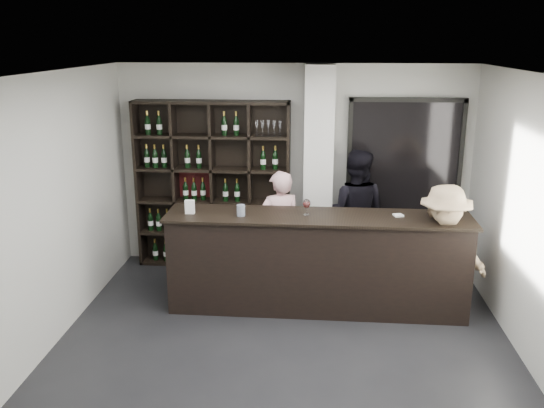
# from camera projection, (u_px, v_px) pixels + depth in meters

# --- Properties ---
(floor) EXTENTS (5.00, 5.50, 0.01)m
(floor) POSITION_uv_depth(u_px,v_px,m) (282.00, 358.00, 6.04)
(floor) COLOR black
(floor) RESTS_ON ground
(wine_shelf) EXTENTS (2.20, 0.35, 2.40)m
(wine_shelf) POSITION_uv_depth(u_px,v_px,m) (213.00, 185.00, 8.24)
(wine_shelf) COLOR black
(wine_shelf) RESTS_ON floor
(structural_column) EXTENTS (0.40, 0.40, 2.90)m
(structural_column) POSITION_uv_depth(u_px,v_px,m) (318.00, 171.00, 7.97)
(structural_column) COLOR silver
(structural_column) RESTS_ON floor
(glass_panel) EXTENTS (1.60, 0.08, 2.10)m
(glass_panel) POSITION_uv_depth(u_px,v_px,m) (403.00, 173.00, 8.11)
(glass_panel) COLOR black
(glass_panel) RESTS_ON floor
(tasting_counter) EXTENTS (3.64, 0.75, 1.20)m
(tasting_counter) POSITION_uv_depth(u_px,v_px,m) (317.00, 262.00, 7.00)
(tasting_counter) COLOR black
(tasting_counter) RESTS_ON floor
(taster_pink) EXTENTS (0.68, 0.56, 1.59)m
(taster_pink) POSITION_uv_depth(u_px,v_px,m) (279.00, 230.00, 7.60)
(taster_pink) COLOR #D29EA0
(taster_pink) RESTS_ON floor
(taster_black) EXTENTS (0.99, 0.85, 1.78)m
(taster_black) POSITION_uv_depth(u_px,v_px,m) (355.00, 212.00, 8.02)
(taster_black) COLOR black
(taster_black) RESTS_ON floor
(customer) EXTENTS (1.15, 0.78, 1.64)m
(customer) POSITION_uv_depth(u_px,v_px,m) (442.00, 254.00, 6.68)
(customer) COLOR tan
(customer) RESTS_ON floor
(wine_glass) EXTENTS (0.10, 0.10, 0.22)m
(wine_glass) POSITION_uv_depth(u_px,v_px,m) (307.00, 206.00, 6.81)
(wine_glass) COLOR white
(wine_glass) RESTS_ON tasting_counter
(spit_cup) EXTENTS (0.13, 0.13, 0.13)m
(spit_cup) POSITION_uv_depth(u_px,v_px,m) (241.00, 210.00, 6.79)
(spit_cup) COLOR silver
(spit_cup) RESTS_ON tasting_counter
(napkin_stack) EXTENTS (0.13, 0.13, 0.02)m
(napkin_stack) POSITION_uv_depth(u_px,v_px,m) (398.00, 215.00, 6.80)
(napkin_stack) COLOR white
(napkin_stack) RESTS_ON tasting_counter
(card_stand) EXTENTS (0.11, 0.06, 0.17)m
(card_stand) POSITION_uv_depth(u_px,v_px,m) (190.00, 207.00, 6.88)
(card_stand) COLOR white
(card_stand) RESTS_ON tasting_counter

